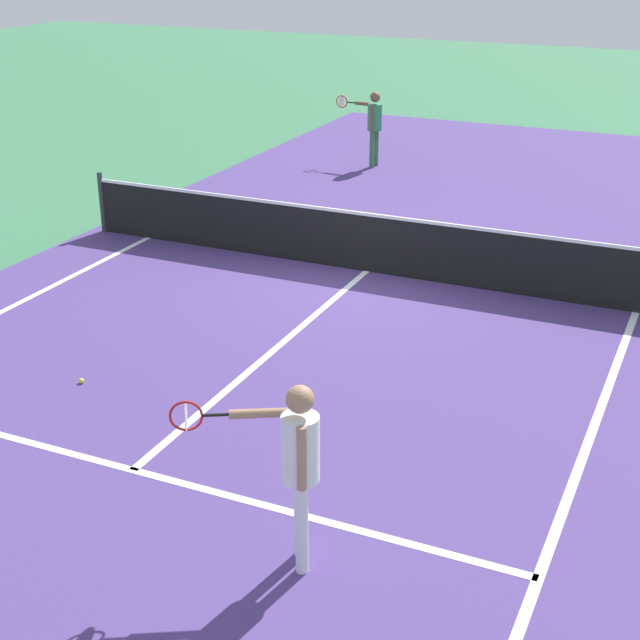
% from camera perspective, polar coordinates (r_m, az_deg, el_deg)
% --- Properties ---
extents(ground_plane, '(60.00, 60.00, 0.00)m').
position_cam_1_polar(ground_plane, '(14.89, 2.85, 2.98)').
color(ground_plane, '#38724C').
extents(court_surface_inbounds, '(10.62, 24.40, 0.00)m').
position_cam_1_polar(court_surface_inbounds, '(14.89, 2.85, 2.98)').
color(court_surface_inbounds, '#4C387A').
rests_on(court_surface_inbounds, ground_plane).
extents(line_sideline_right, '(0.10, 11.89, 0.01)m').
position_cam_1_polar(line_sideline_right, '(8.79, 13.76, -13.30)').
color(line_sideline_right, white).
rests_on(line_sideline_right, ground_plane).
extents(line_service_near, '(8.22, 0.10, 0.01)m').
position_cam_1_polar(line_service_near, '(9.79, -11.30, -8.93)').
color(line_service_near, white).
rests_on(line_service_near, ground_plane).
extents(line_center_service, '(0.10, 6.40, 0.01)m').
position_cam_1_polar(line_center_service, '(12.19, -2.72, -1.75)').
color(line_center_service, white).
rests_on(line_center_service, ground_plane).
extents(net, '(10.17, 0.09, 1.07)m').
position_cam_1_polar(net, '(14.73, 2.89, 4.78)').
color(net, '#33383D').
rests_on(net, ground_plane).
extents(player_near, '(1.18, 0.59, 1.72)m').
position_cam_1_polar(player_near, '(7.79, -1.41, -8.26)').
color(player_near, white).
rests_on(player_near, ground_plane).
extents(player_far, '(1.20, 0.56, 1.66)m').
position_cam_1_polar(player_far, '(21.24, 3.28, 12.02)').
color(player_far, '#3F7247').
rests_on(player_far, ground_plane).
extents(tennis_ball_mid_court, '(0.07, 0.07, 0.07)m').
position_cam_1_polar(tennis_ball_mid_court, '(11.63, -14.30, -3.61)').
color(tennis_ball_mid_court, '#CCE033').
rests_on(tennis_ball_mid_court, ground_plane).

